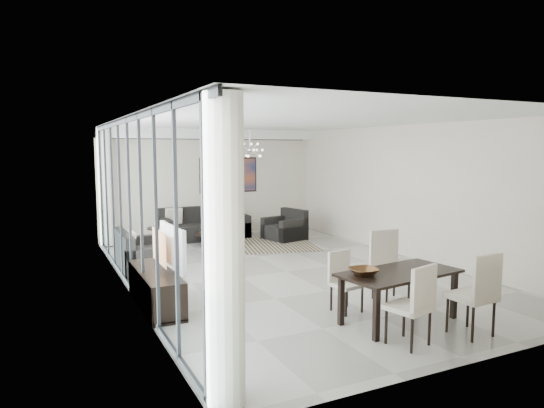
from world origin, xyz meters
TOP-DOWN VIEW (x-y plane):
  - room_shell at (0.46, 0.00)m, footprint 6.00×9.00m
  - window_wall at (-2.86, 0.00)m, footprint 0.37×8.95m
  - soffit at (0.00, 4.30)m, footprint 5.98×0.40m
  - painting at (0.50, 4.47)m, footprint 1.68×0.04m
  - chandelier at (0.30, 2.50)m, footprint 0.66×0.66m
  - rug at (0.58, 2.60)m, footprint 3.07×2.60m
  - coffee_table at (-0.45, 3.06)m, footprint 0.89×0.89m
  - bowl_coffee at (-0.41, 2.98)m, footprint 0.27×0.27m
  - sofa_main at (-0.35, 4.07)m, footprint 2.28×0.93m
  - loveseat at (-2.55, 1.34)m, footprint 0.88×1.56m
  - armchair at (1.54, 3.02)m, footprint 1.08×1.11m
  - side_table at (-1.88, 2.96)m, footprint 0.41×0.41m
  - tv_console at (-2.76, -1.00)m, footprint 0.50×1.78m
  - television at (-2.60, -0.99)m, footprint 0.20×1.17m
  - dining_table at (0.12, -3.10)m, footprint 1.79×1.05m
  - dining_chair_sw at (-0.28, -3.87)m, footprint 0.57×0.57m
  - dining_chair_se at (0.65, -3.98)m, footprint 0.53×0.53m
  - dining_chair_nw at (-0.30, -2.36)m, footprint 0.46×0.46m
  - dining_chair_ne at (0.64, -2.22)m, footprint 0.56×0.56m
  - bowl_dining at (-0.43, -3.03)m, footprint 0.41×0.41m

SIDE VIEW (x-z plane):
  - rug at x=0.58m, z-range 0.00..0.01m
  - coffee_table at x=-0.45m, z-range 0.02..0.33m
  - loveseat at x=-2.55m, z-range -0.13..0.66m
  - armchair at x=1.54m, z-range -0.12..0.66m
  - tv_console at x=-2.76m, z-range 0.00..0.56m
  - sofa_main at x=-0.35m, z-range -0.13..0.69m
  - bowl_coffee at x=-0.41m, z-range 0.31..0.38m
  - side_table at x=-1.88m, z-range 0.10..0.66m
  - dining_chair_nw at x=-0.30m, z-range 0.06..0.94m
  - dining_chair_sw at x=-0.28m, z-range 0.08..1.09m
  - dining_table at x=0.12m, z-range 0.27..0.97m
  - dining_chair_se at x=0.65m, z-range 0.08..1.17m
  - dining_chair_ne at x=0.64m, z-range 0.09..1.19m
  - bowl_dining at x=-0.43m, z-range 0.71..0.80m
  - television at x=-2.60m, z-range 0.56..1.23m
  - room_shell at x=0.46m, z-range 0.00..2.90m
  - window_wall at x=-2.86m, z-range 0.02..2.92m
  - painting at x=0.50m, z-range 1.16..2.14m
  - chandelier at x=0.30m, z-range 2.00..2.71m
  - soffit at x=0.00m, z-range 2.64..2.90m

